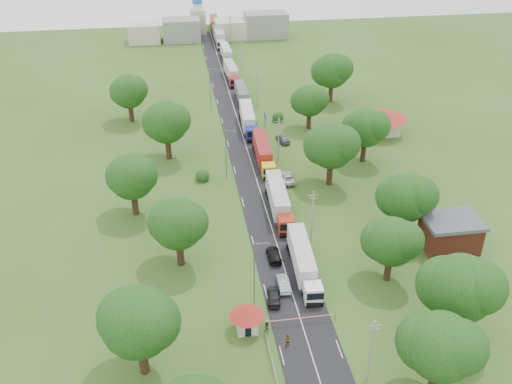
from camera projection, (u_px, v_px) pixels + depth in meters
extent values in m
plane|color=#324E1A|center=(269.00, 219.00, 95.18)|extent=(260.00, 260.00, 0.00)
cube|color=black|center=(252.00, 164.00, 112.21)|extent=(8.00, 200.00, 0.04)
cylinder|color=slate|center=(268.00, 324.00, 73.03)|extent=(0.20, 0.20, 1.10)
cube|color=slate|center=(268.00, 321.00, 72.78)|extent=(0.35, 0.35, 0.25)
cylinder|color=red|center=(302.00, 318.00, 73.39)|extent=(9.00, 0.12, 0.12)
cylinder|color=slate|center=(336.00, 317.00, 74.23)|extent=(0.10, 0.10, 1.00)
cube|color=#BEB99E|center=(247.00, 323.00, 72.35)|extent=(2.60, 2.60, 2.40)
cone|color=maroon|center=(247.00, 313.00, 71.49)|extent=(4.40, 4.40, 1.10)
cube|color=black|center=(257.00, 320.00, 72.42)|extent=(0.02, 1.20, 0.90)
cube|color=black|center=(248.00, 331.00, 71.34)|extent=(0.80, 0.02, 1.90)
cylinder|color=slate|center=(266.00, 125.00, 123.62)|extent=(0.12, 0.12, 4.00)
cylinder|color=slate|center=(264.00, 121.00, 125.66)|extent=(0.12, 0.12, 4.00)
cube|color=navy|center=(265.00, 116.00, 123.83)|extent=(0.06, 3.00, 1.00)
cube|color=silver|center=(265.00, 116.00, 123.83)|extent=(0.07, 3.10, 0.06)
cylinder|color=gray|center=(371.00, 351.00, 63.81)|extent=(0.24, 0.24, 9.00)
cube|color=gray|center=(375.00, 326.00, 61.88)|extent=(1.60, 0.10, 0.10)
cube|color=gray|center=(374.00, 329.00, 62.14)|extent=(1.20, 0.10, 0.10)
cylinder|color=gray|center=(312.00, 216.00, 87.65)|extent=(0.24, 0.24, 9.00)
cube|color=gray|center=(313.00, 195.00, 85.72)|extent=(1.60, 0.10, 0.10)
cube|color=gray|center=(313.00, 198.00, 85.98)|extent=(1.20, 0.10, 0.10)
cylinder|color=gray|center=(279.00, 139.00, 111.49)|extent=(0.24, 0.24, 9.00)
cube|color=gray|center=(279.00, 121.00, 109.56)|extent=(1.60, 0.10, 0.10)
cube|color=gray|center=(279.00, 124.00, 109.81)|extent=(1.20, 0.10, 0.10)
cylinder|color=gray|center=(257.00, 90.00, 135.33)|extent=(0.24, 0.24, 9.00)
cube|color=gray|center=(257.00, 74.00, 133.40)|extent=(1.60, 0.10, 0.10)
cube|color=gray|center=(257.00, 76.00, 133.65)|extent=(1.20, 0.10, 0.10)
cylinder|color=gray|center=(242.00, 55.00, 159.17)|extent=(0.24, 0.24, 9.00)
cube|color=gray|center=(241.00, 41.00, 157.23)|extent=(1.60, 0.10, 0.10)
cube|color=gray|center=(241.00, 43.00, 157.49)|extent=(1.20, 0.10, 0.10)
cylinder|color=gray|center=(230.00, 29.00, 183.00)|extent=(0.24, 0.24, 9.00)
cube|color=gray|center=(230.00, 17.00, 181.07)|extent=(1.60, 0.10, 0.10)
cube|color=gray|center=(230.00, 18.00, 181.33)|extent=(1.20, 0.10, 0.10)
cylinder|color=slate|center=(254.00, 273.00, 74.90)|extent=(0.16, 0.16, 10.00)
cube|color=slate|center=(261.00, 244.00, 72.63)|extent=(1.80, 0.10, 0.10)
cube|color=slate|center=(267.00, 244.00, 72.81)|extent=(0.50, 0.22, 0.15)
cylinder|color=slate|center=(226.00, 155.00, 104.69)|extent=(0.16, 0.16, 10.00)
cube|color=slate|center=(230.00, 131.00, 102.42)|extent=(1.80, 0.10, 0.10)
cube|color=slate|center=(235.00, 131.00, 102.60)|extent=(0.50, 0.22, 0.15)
cylinder|color=slate|center=(210.00, 89.00, 134.49)|extent=(0.16, 0.16, 10.00)
cube|color=slate|center=(213.00, 69.00, 132.22)|extent=(1.80, 0.10, 0.10)
cube|color=slate|center=(217.00, 70.00, 132.40)|extent=(0.50, 0.22, 0.15)
cylinder|color=#382616|center=(434.00, 380.00, 63.33)|extent=(1.08, 1.08, 4.20)
sphere|color=#163B10|center=(441.00, 346.00, 60.72)|extent=(7.70, 7.70, 7.70)
sphere|color=#163B10|center=(459.00, 347.00, 59.55)|extent=(6.05, 6.05, 6.05)
sphere|color=#163B10|center=(425.00, 342.00, 62.03)|extent=(6.60, 6.60, 6.60)
cylinder|color=#382616|center=(453.00, 323.00, 70.83)|extent=(1.12, 1.12, 4.55)
sphere|color=#163B10|center=(461.00, 288.00, 68.00)|extent=(8.40, 8.40, 8.40)
sphere|color=#163B10|center=(479.00, 287.00, 66.71)|extent=(6.60, 6.60, 6.60)
sphere|color=#163B10|center=(445.00, 285.00, 69.42)|extent=(7.20, 7.20, 7.20)
cylinder|color=#382616|center=(388.00, 268.00, 80.70)|extent=(1.04, 1.04, 3.85)
sphere|color=#163B10|center=(392.00, 242.00, 78.33)|extent=(7.00, 7.00, 7.00)
sphere|color=#163B10|center=(404.00, 240.00, 77.26)|extent=(5.50, 5.50, 5.50)
sphere|color=#163B10|center=(382.00, 240.00, 79.52)|extent=(6.00, 6.00, 6.00)
cylinder|color=#382616|center=(402.00, 225.00, 89.91)|extent=(1.08, 1.08, 4.20)
sphere|color=#163B10|center=(407.00, 197.00, 87.31)|extent=(7.70, 7.70, 7.70)
sphere|color=#163B10|center=(419.00, 196.00, 86.13)|extent=(6.05, 6.05, 6.05)
sphere|color=#163B10|center=(396.00, 196.00, 88.61)|extent=(6.60, 6.60, 6.60)
cylinder|color=#382616|center=(330.00, 173.00, 104.23)|extent=(1.12, 1.12, 4.55)
sphere|color=#163B10|center=(332.00, 146.00, 101.40)|extent=(8.40, 8.40, 8.40)
sphere|color=#163B10|center=(342.00, 144.00, 100.12)|extent=(6.60, 6.60, 6.60)
sphere|color=#163B10|center=(323.00, 146.00, 102.83)|extent=(7.20, 7.20, 7.20)
cylinder|color=#382616|center=(363.00, 151.00, 112.31)|extent=(1.08, 1.08, 4.20)
sphere|color=#163B10|center=(366.00, 128.00, 109.70)|extent=(7.70, 7.70, 7.70)
sphere|color=#163B10|center=(375.00, 126.00, 108.52)|extent=(6.05, 6.05, 6.05)
sphere|color=#163B10|center=(358.00, 128.00, 111.01)|extent=(6.60, 6.60, 6.60)
cylinder|color=#382616|center=(309.00, 120.00, 125.96)|extent=(1.04, 1.04, 3.85)
sphere|color=#163B10|center=(310.00, 101.00, 123.58)|extent=(7.00, 7.00, 7.00)
sphere|color=#163B10|center=(317.00, 99.00, 122.51)|extent=(5.50, 5.50, 5.50)
sphere|color=#163B10|center=(304.00, 101.00, 124.77)|extent=(6.00, 6.00, 6.00)
cylinder|color=#382616|center=(331.00, 93.00, 139.72)|extent=(1.12, 1.12, 4.55)
sphere|color=#163B10|center=(332.00, 71.00, 136.89)|extent=(8.40, 8.40, 8.40)
sphere|color=#163B10|center=(340.00, 68.00, 135.60)|extent=(6.60, 6.60, 6.60)
sphere|color=#163B10|center=(326.00, 71.00, 138.31)|extent=(7.20, 7.20, 7.20)
cylinder|color=#382616|center=(143.00, 358.00, 65.88)|extent=(1.12, 1.12, 4.55)
sphere|color=#163B10|center=(138.00, 322.00, 63.05)|extent=(8.40, 8.40, 8.40)
sphere|color=#163B10|center=(151.00, 322.00, 61.76)|extent=(6.60, 6.60, 6.60)
sphere|color=#163B10|center=(128.00, 318.00, 64.47)|extent=(7.20, 7.20, 7.20)
cylinder|color=#382616|center=(180.00, 253.00, 83.65)|extent=(1.08, 1.08, 4.20)
sphere|color=#163B10|center=(178.00, 224.00, 81.04)|extent=(7.70, 7.70, 7.70)
sphere|color=#163B10|center=(187.00, 222.00, 79.87)|extent=(6.05, 6.05, 6.05)
sphere|color=#163B10|center=(170.00, 222.00, 82.35)|extent=(6.60, 6.60, 6.60)
cylinder|color=#382616|center=(135.00, 203.00, 95.50)|extent=(1.08, 1.08, 4.20)
sphere|color=#163B10|center=(131.00, 177.00, 92.90)|extent=(7.70, 7.70, 7.70)
sphere|color=#163B10|center=(139.00, 175.00, 91.72)|extent=(6.05, 6.05, 6.05)
sphere|color=#163B10|center=(125.00, 176.00, 94.21)|extent=(6.60, 6.60, 6.60)
cylinder|color=#382616|center=(168.00, 148.00, 113.22)|extent=(1.12, 1.12, 4.55)
sphere|color=#163B10|center=(166.00, 122.00, 110.39)|extent=(8.40, 8.40, 8.40)
sphere|color=#163B10|center=(174.00, 120.00, 109.11)|extent=(6.60, 6.60, 6.60)
sphere|color=#163B10|center=(160.00, 122.00, 111.82)|extent=(7.20, 7.20, 7.20)
cylinder|color=#382616|center=(131.00, 113.00, 129.30)|extent=(1.08, 1.08, 4.20)
sphere|color=#163B10|center=(129.00, 91.00, 126.69)|extent=(7.70, 7.70, 7.70)
sphere|color=#163B10|center=(134.00, 89.00, 125.52)|extent=(6.05, 6.05, 6.05)
sphere|color=#163B10|center=(124.00, 92.00, 128.00)|extent=(6.60, 6.60, 6.60)
cube|color=maroon|center=(450.00, 235.00, 87.18)|extent=(8.00, 6.00, 4.60)
cube|color=#47494F|center=(453.00, 221.00, 85.86)|extent=(8.60, 6.60, 0.60)
cube|color=#BEB99E|center=(382.00, 125.00, 123.62)|extent=(7.00, 5.00, 4.00)
cone|color=maroon|center=(383.00, 113.00, 122.14)|extent=(10.08, 10.08, 1.80)
cube|color=gray|center=(181.00, 30.00, 185.75)|extent=(12.00, 8.00, 7.00)
cube|color=#BEB99E|center=(230.00, 29.00, 188.09)|extent=(10.00, 8.00, 6.00)
cube|color=gray|center=(266.00, 25.00, 189.14)|extent=(14.00, 8.00, 8.00)
cube|color=#BEB99E|center=(144.00, 33.00, 184.44)|extent=(10.00, 8.00, 6.00)
cube|color=#BEB99E|center=(198.00, 22.00, 193.09)|extent=(5.00, 5.00, 8.00)
cylinder|color=silver|center=(197.00, 6.00, 190.55)|extent=(3.20, 3.20, 2.00)
sphere|color=#2659B2|center=(197.00, 1.00, 189.73)|extent=(3.40, 3.40, 3.40)
cube|color=white|center=(313.00, 293.00, 76.76)|extent=(2.55, 2.55, 2.52)
cube|color=black|center=(315.00, 297.00, 75.55)|extent=(2.31, 0.16, 1.11)
cube|color=slate|center=(315.00, 304.00, 76.29)|extent=(2.23, 0.38, 0.35)
cube|color=slate|center=(301.00, 266.00, 83.17)|extent=(2.99, 11.69, 0.30)
cube|color=silver|center=(301.00, 254.00, 82.51)|extent=(3.21, 12.00, 3.02)
cylinder|color=black|center=(314.00, 303.00, 76.53)|extent=(2.37, 1.01, 1.01)
cylinder|color=black|center=(311.00, 294.00, 78.07)|extent=(2.37, 1.01, 1.01)
cylinder|color=black|center=(296.00, 253.00, 86.30)|extent=(2.37, 1.01, 1.01)
cylinder|color=black|center=(294.00, 247.00, 87.58)|extent=(2.37, 1.01, 1.01)
cube|color=#A82813|center=(286.00, 225.00, 90.79)|extent=(2.64, 2.64, 2.62)
cube|color=black|center=(288.00, 227.00, 89.52)|extent=(2.41, 0.14, 1.15)
cube|color=slate|center=(287.00, 235.00, 90.30)|extent=(2.32, 0.36, 0.37)
cube|color=slate|center=(278.00, 205.00, 97.47)|extent=(3.00, 12.17, 0.31)
cube|color=#B8B8B8|center=(277.00, 195.00, 96.78)|extent=(3.22, 12.50, 3.15)
cylinder|color=black|center=(287.00, 234.00, 90.55)|extent=(2.47, 1.05, 1.05)
cylinder|color=black|center=(285.00, 227.00, 92.15)|extent=(2.47, 1.05, 1.05)
cylinder|color=black|center=(274.00, 196.00, 100.73)|extent=(2.47, 1.05, 1.05)
cylinder|color=black|center=(272.00, 191.00, 102.07)|extent=(2.47, 1.05, 1.05)
cube|color=yellow|center=(268.00, 170.00, 106.70)|extent=(2.51, 2.51, 2.53)
cube|color=black|center=(270.00, 172.00, 105.47)|extent=(2.33, 0.10, 1.12)
cube|color=slate|center=(269.00, 178.00, 106.22)|extent=(2.24, 0.32, 0.35)
cube|color=slate|center=(262.00, 157.00, 113.15)|extent=(2.72, 11.73, 0.30)
cube|color=maroon|center=(262.00, 148.00, 112.49)|extent=(2.93, 12.04, 3.04)
cylinder|color=black|center=(269.00, 178.00, 106.46)|extent=(2.38, 1.01, 1.01)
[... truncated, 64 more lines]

